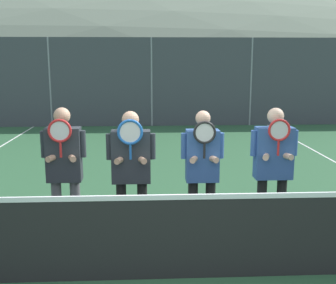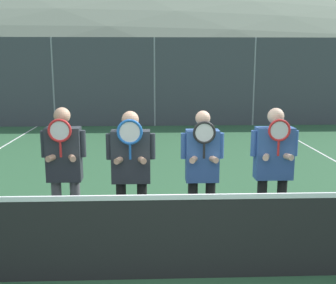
{
  "view_description": "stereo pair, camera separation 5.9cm",
  "coord_description": "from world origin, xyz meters",
  "px_view_note": "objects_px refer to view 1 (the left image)",
  "views": [
    {
      "loc": [
        -0.18,
        -4.32,
        2.42
      ],
      "look_at": [
        0.1,
        1.15,
        1.33
      ],
      "focal_mm": 45.0,
      "sensor_mm": 36.0,
      "label": 1
    },
    {
      "loc": [
        -0.12,
        -4.32,
        2.42
      ],
      "look_at": [
        0.1,
        1.15,
        1.33
      ],
      "focal_mm": 45.0,
      "sensor_mm": 36.0,
      "label": 2
    }
  ],
  "objects_px": {
    "player_rightmost": "(273,163)",
    "player_center_left": "(131,166)",
    "player_center_right": "(202,167)",
    "car_center": "(223,93)",
    "car_left_of_center": "(106,94)",
    "player_leftmost": "(64,166)"
  },
  "relations": [
    {
      "from": "player_rightmost",
      "to": "player_center_left",
      "type": "bearing_deg",
      "value": -178.59
    },
    {
      "from": "player_center_right",
      "to": "car_center",
      "type": "bearing_deg",
      "value": 78.68
    },
    {
      "from": "player_center_right",
      "to": "player_rightmost",
      "type": "bearing_deg",
      "value": 2.11
    },
    {
      "from": "player_center_right",
      "to": "car_left_of_center",
      "type": "distance_m",
      "value": 13.72
    },
    {
      "from": "player_center_left",
      "to": "player_rightmost",
      "type": "distance_m",
      "value": 1.87
    },
    {
      "from": "player_center_right",
      "to": "player_rightmost",
      "type": "relative_size",
      "value": 0.99
    },
    {
      "from": "player_leftmost",
      "to": "player_center_left",
      "type": "relative_size",
      "value": 1.03
    },
    {
      "from": "player_leftmost",
      "to": "car_center",
      "type": "distance_m",
      "value": 14.06
    },
    {
      "from": "car_left_of_center",
      "to": "player_leftmost",
      "type": "bearing_deg",
      "value": -86.91
    },
    {
      "from": "player_center_right",
      "to": "player_center_left",
      "type": "bearing_deg",
      "value": -179.3
    },
    {
      "from": "player_center_left",
      "to": "player_center_right",
      "type": "distance_m",
      "value": 0.92
    },
    {
      "from": "player_center_left",
      "to": "car_center",
      "type": "height_order",
      "value": "player_center_left"
    },
    {
      "from": "car_center",
      "to": "car_left_of_center",
      "type": "bearing_deg",
      "value": 178.45
    },
    {
      "from": "car_left_of_center",
      "to": "player_rightmost",
      "type": "bearing_deg",
      "value": -75.64
    },
    {
      "from": "player_leftmost",
      "to": "car_left_of_center",
      "type": "xyz_separation_m",
      "value": [
        -0.73,
        13.48,
        -0.17
      ]
    },
    {
      "from": "player_center_left",
      "to": "player_rightmost",
      "type": "xyz_separation_m",
      "value": [
        1.86,
        0.05,
        0.01
      ]
    },
    {
      "from": "player_rightmost",
      "to": "car_left_of_center",
      "type": "distance_m",
      "value": 13.89
    },
    {
      "from": "player_center_right",
      "to": "car_center",
      "type": "distance_m",
      "value": 13.62
    },
    {
      "from": "player_center_right",
      "to": "car_left_of_center",
      "type": "height_order",
      "value": "player_center_right"
    },
    {
      "from": "player_leftmost",
      "to": "car_left_of_center",
      "type": "relative_size",
      "value": 0.39
    },
    {
      "from": "car_center",
      "to": "player_center_left",
      "type": "bearing_deg",
      "value": -105.05
    },
    {
      "from": "player_center_left",
      "to": "car_left_of_center",
      "type": "bearing_deg",
      "value": 96.68
    }
  ]
}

